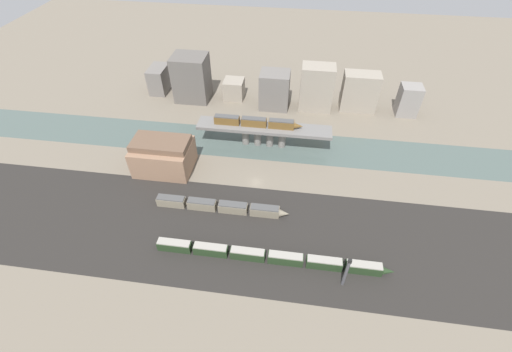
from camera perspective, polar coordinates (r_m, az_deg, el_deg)
name	(u,v)px	position (r m, az deg, el deg)	size (l,w,h in m)	color
ground_plane	(256,182)	(126.61, 0.03, -1.05)	(400.00, 400.00, 0.00)	#756B5B
railbed_yard	(246,234)	(110.86, -1.68, -9.65)	(280.00, 42.00, 0.01)	#282623
river_water	(264,144)	(143.84, 1.28, 5.28)	(320.00, 20.17, 0.01)	#4C5B56
bridge	(264,131)	(139.60, 1.33, 7.58)	(54.11, 8.40, 9.15)	slate
train_on_bridge	(257,122)	(137.71, 0.16, 8.96)	(35.57, 2.79, 3.54)	brown
train_yard_near	(271,257)	(103.88, 2.45, -13.30)	(70.34, 2.71, 3.59)	#23381E
train_yard_mid	(221,206)	(116.57, -5.86, -5.06)	(45.44, 2.97, 3.64)	gray
warehouse_building	(163,155)	(133.27, -15.21, 3.37)	(21.12, 15.72, 13.02)	#937056
signal_tower	(346,273)	(99.16, 14.77, -15.29)	(1.00, 0.90, 12.04)	#4C4C51
city_block_far_left	(159,79)	(185.29, -15.80, 15.26)	(8.07, 13.55, 12.42)	slate
city_block_left	(192,78)	(172.68, -10.70, 15.77)	(16.04, 13.66, 21.63)	#605B56
city_block_center	(234,89)	(173.69, -3.69, 14.28)	(9.53, 9.45, 9.25)	gray
city_block_right	(275,90)	(164.60, 3.10, 14.12)	(13.56, 11.61, 17.11)	slate
city_block_far_right	(317,88)	(164.46, 10.06, 14.28)	(14.87, 9.78, 21.07)	gray
city_block_tall	(360,92)	(169.19, 16.88, 13.29)	(16.15, 8.85, 17.76)	gray
city_block_low	(408,100)	(173.71, 24.06, 11.45)	(9.15, 8.22, 14.18)	gray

